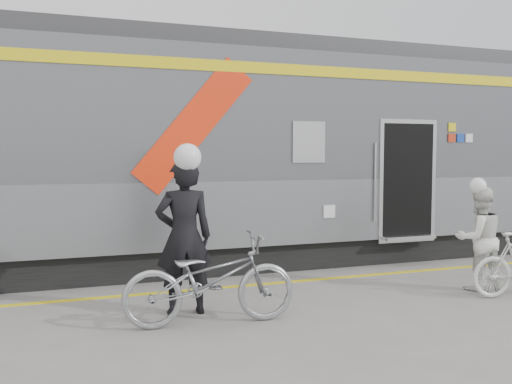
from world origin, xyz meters
name	(u,v)px	position (x,y,z in m)	size (l,w,h in m)	color
ground	(333,324)	(0.00, 0.00, 0.00)	(90.00, 90.00, 0.00)	slate
train	(267,154)	(0.72, 4.19, 2.05)	(24.00, 3.17, 4.10)	black
safety_strip	(270,283)	(0.00, 2.15, 0.00)	(24.00, 0.12, 0.01)	yellow
man	(184,237)	(-1.60, 1.02, 0.99)	(0.72, 0.48, 1.99)	black
bicycle_left	(210,280)	(-1.40, 0.47, 0.55)	(0.73, 2.08, 1.09)	#989A9F
woman	(479,239)	(2.84, 0.77, 0.77)	(0.75, 0.59, 1.55)	silver
helmet_man	(183,145)	(-1.60, 1.02, 2.16)	(0.34, 0.34, 0.34)	white
helmet_woman	(481,179)	(2.84, 0.77, 1.67)	(0.25, 0.25, 0.25)	white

